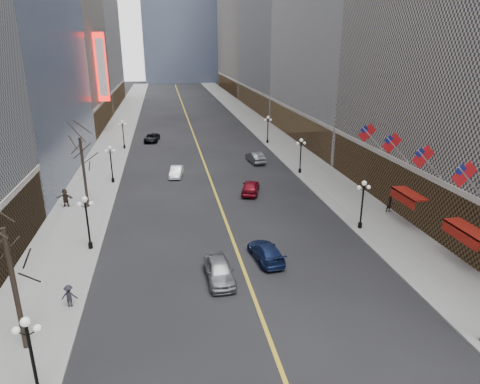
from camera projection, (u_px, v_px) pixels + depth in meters
name	position (u px, v px, depth m)	size (l,w,h in m)	color
sidewalk_east	(274.00, 138.00, 76.62)	(6.00, 230.00, 0.15)	gray
sidewalk_west	(113.00, 144.00, 72.00)	(6.00, 230.00, 0.15)	gray
lane_line	(192.00, 130.00, 83.63)	(0.25, 200.00, 0.02)	gold
bldg_east_c	(303.00, 9.00, 104.80)	(26.60, 40.60, 48.80)	gray
streetlamp_east_1	(363.00, 200.00, 38.12)	(1.26, 0.44, 4.52)	black
streetlamp_east_2	(301.00, 152.00, 54.86)	(1.26, 0.44, 4.52)	black
streetlamp_east_3	(268.00, 127.00, 71.61)	(1.26, 0.44, 4.52)	black
streetlamp_west_0	(31.00, 351.00, 19.35)	(1.26, 0.44, 4.52)	black
streetlamp_west_1	(87.00, 217.00, 34.23)	(1.26, 0.44, 4.52)	black
streetlamp_west_2	(111.00, 160.00, 50.97)	(1.26, 0.44, 4.52)	black
streetlamp_west_3	(123.00, 131.00, 67.71)	(1.26, 0.44, 4.52)	black
flag_2	(466.00, 176.00, 29.82)	(2.87, 0.12, 2.87)	#B2B2B7
flag_3	(425.00, 159.00, 34.47)	(2.87, 0.12, 2.87)	#B2B2B7
flag_4	(393.00, 145.00, 39.12)	(2.87, 0.12, 2.87)	#B2B2B7
flag_5	(369.00, 134.00, 43.77)	(2.87, 0.12, 2.87)	#B2B2B7
awning_b	(466.00, 231.00, 31.33)	(1.40, 4.00, 0.93)	maroon
awning_c	(407.00, 195.00, 38.77)	(1.40, 4.00, 0.93)	maroon
theatre_marquee	(101.00, 67.00, 77.07)	(2.00, 0.55, 12.00)	red
tree_west_near	(7.00, 248.00, 21.69)	(3.60, 3.60, 7.92)	#2D231C
tree_west_far	(81.00, 149.00, 42.16)	(3.60, 3.60, 7.92)	#2D231C
car_nb_near	(219.00, 270.00, 30.42)	(1.88, 4.67, 1.59)	gray
car_nb_mid	(176.00, 172.00, 54.34)	(1.39, 3.98, 1.31)	white
car_nb_far	(152.00, 138.00, 73.81)	(2.26, 4.90, 1.36)	black
car_sb_near	(266.00, 252.00, 33.38)	(1.92, 4.73, 1.37)	#14214B
car_sb_mid	(251.00, 187.00, 48.18)	(1.85, 4.59, 1.56)	maroon
car_sb_far	(255.00, 157.00, 60.76)	(1.62, 4.65, 1.53)	#4A4E51
ped_east_walk	(390.00, 204.00, 42.43)	(0.80, 0.44, 1.64)	black
ped_west_walk	(69.00, 296.00, 27.11)	(0.99, 0.41, 1.53)	black
ped_west_far	(65.00, 198.00, 43.81)	(1.75, 0.50, 1.89)	#2E221A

